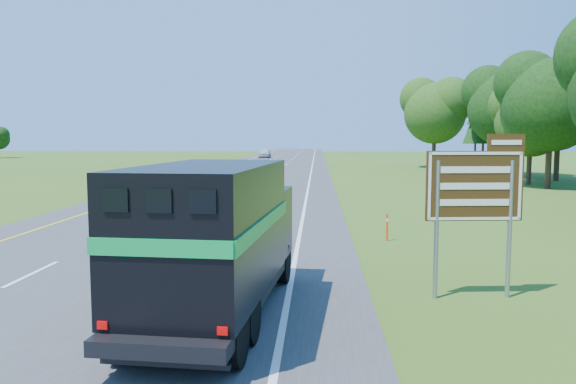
# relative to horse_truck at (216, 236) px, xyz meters

# --- Properties ---
(road) EXTENTS (15.00, 260.00, 0.04)m
(road) POSITION_rel_horse_truck_xyz_m (-4.06, 42.50, -1.78)
(road) COLOR #38383A
(road) RESTS_ON ground
(lane_markings) EXTENTS (11.15, 260.00, 0.01)m
(lane_markings) POSITION_rel_horse_truck_xyz_m (-4.06, 42.50, -1.75)
(lane_markings) COLOR yellow
(lane_markings) RESTS_ON road
(horse_truck) EXTENTS (2.90, 7.59, 3.29)m
(horse_truck) POSITION_rel_horse_truck_xyz_m (0.00, 0.00, 0.00)
(horse_truck) COLOR black
(horse_truck) RESTS_ON road
(white_suv) EXTENTS (3.50, 6.84, 1.85)m
(white_suv) POSITION_rel_horse_truck_xyz_m (-7.96, 33.96, -0.84)
(white_suv) COLOR white
(white_suv) RESTS_ON road
(far_car) EXTENTS (2.13, 5.08, 1.72)m
(far_car) POSITION_rel_horse_truck_xyz_m (-7.69, 92.58, -0.90)
(far_car) COLOR silver
(far_car) RESTS_ON road
(exit_sign) EXTENTS (2.33, 0.29, 3.95)m
(exit_sign) POSITION_rel_horse_truck_xyz_m (5.90, 1.87, 0.77)
(exit_sign) COLOR gray
(exit_sign) RESTS_ON ground
(delineator) EXTENTS (0.08, 0.05, 1.02)m
(delineator) POSITION_rel_horse_truck_xyz_m (4.75, 9.31, -1.25)
(delineator) COLOR #FF3A0D
(delineator) RESTS_ON ground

